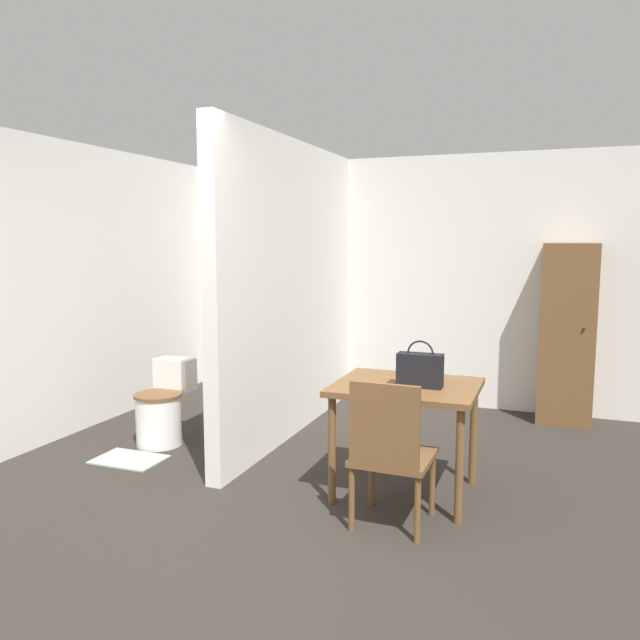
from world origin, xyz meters
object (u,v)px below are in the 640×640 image
object	(u,v)px
wooden_chair	(390,450)
dining_table	(406,398)
handbag	(420,369)
wooden_cabinet	(567,334)
toilet	(162,409)

from	to	relation	value
wooden_chair	dining_table	bearing A→B (deg)	94.65
dining_table	wooden_chair	bearing A→B (deg)	-86.75
handbag	wooden_cabinet	size ratio (longest dim) A/B	0.18
wooden_cabinet	dining_table	bearing A→B (deg)	-115.02
handbag	wooden_cabinet	xyz separation A→B (m)	(0.90, 2.18, -0.03)
wooden_cabinet	toilet	bearing A→B (deg)	-149.56
handbag	toilet	bearing A→B (deg)	170.96
toilet	handbag	xyz separation A→B (m)	(2.21, -0.35, 0.57)
wooden_chair	handbag	distance (m)	0.62
dining_table	wooden_cabinet	bearing A→B (deg)	64.98
wooden_chair	handbag	world-z (taller)	handbag
dining_table	wooden_cabinet	distance (m)	2.36
wooden_chair	toilet	world-z (taller)	wooden_chair
dining_table	toilet	world-z (taller)	dining_table
wooden_chair	toilet	size ratio (longest dim) A/B	1.32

